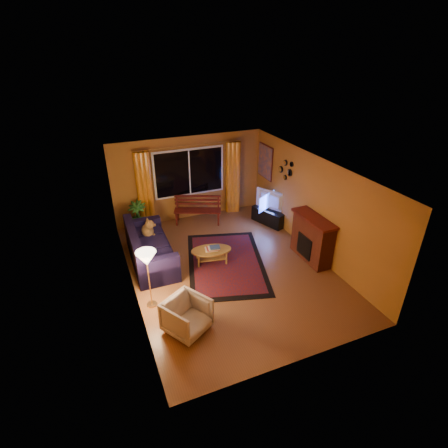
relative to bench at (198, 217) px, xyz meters
name	(u,v)px	position (x,y,z in m)	size (l,w,h in m)	color
floor	(229,268)	(-0.06, -2.49, -0.22)	(4.50, 6.00, 0.02)	brown
ceiling	(229,168)	(-0.06, -2.49, 2.30)	(4.50, 6.00, 0.02)	white
wall_back	(189,178)	(-0.06, 0.52, 1.04)	(4.50, 0.02, 2.50)	#B3712C
wall_left	(127,242)	(-2.32, -2.49, 1.04)	(0.02, 6.00, 2.50)	#B3712C
wall_right	(313,206)	(2.20, -2.49, 1.04)	(0.02, 6.00, 2.50)	#B3712C
window	(189,173)	(-0.06, 0.45, 1.24)	(2.00, 0.02, 1.30)	black
curtain_rod	(189,146)	(-0.06, 0.41, 2.04)	(0.03, 0.03, 3.20)	#BF8C3F
curtain_left	(145,191)	(-1.41, 0.39, 0.91)	(0.36, 0.36, 2.24)	orange
curtain_right	(233,178)	(1.29, 0.39, 0.91)	(0.36, 0.36, 2.24)	orange
bench	(198,217)	(0.00, 0.00, 0.00)	(1.37, 0.40, 0.41)	#4D130E
potted_plant	(138,217)	(-1.73, 0.17, 0.25)	(0.51, 0.51, 0.91)	#235B1E
sofa	(150,246)	(-1.72, -1.51, 0.24)	(0.93, 2.18, 0.88)	black
dog	(147,228)	(-1.67, -1.02, 0.47)	(0.32, 0.44, 0.48)	brown
armchair	(187,315)	(-1.58, -4.07, 0.17)	(0.73, 0.69, 0.76)	#C0B1AE
floor_lamp	(149,280)	(-2.06, -3.12, 0.44)	(0.21, 0.21, 1.28)	#BF8C3F
rug	(226,262)	(-0.04, -2.27, -0.20)	(1.82, 2.87, 0.02)	maroon
coffee_table	(211,256)	(-0.36, -2.10, -0.03)	(0.99, 0.99, 0.36)	#B78538
tv_console	(269,217)	(1.94, -0.83, 0.02)	(0.35, 1.06, 0.44)	black
television	(270,201)	(1.94, -0.83, 0.52)	(1.00, 0.13, 0.57)	black
fireplace	(312,239)	(1.99, -2.89, 0.34)	(0.40, 1.20, 1.10)	maroon
mirror_cluster	(286,169)	(2.15, -1.19, 1.59)	(0.06, 0.60, 0.56)	black
painting	(265,162)	(2.16, -0.04, 1.44)	(0.04, 0.76, 0.96)	orange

